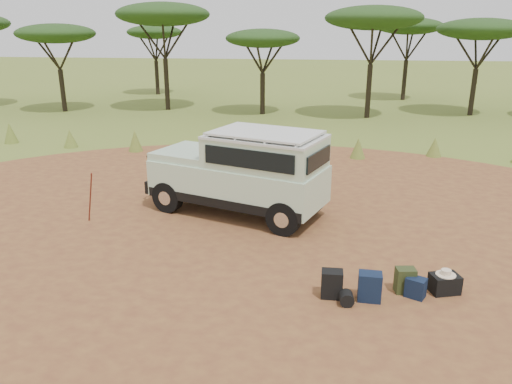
# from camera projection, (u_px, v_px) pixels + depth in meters

# --- Properties ---
(ground) EXTENTS (140.00, 140.00, 0.00)m
(ground) POSITION_uv_depth(u_px,v_px,m) (249.00, 241.00, 11.98)
(ground) COLOR olive
(ground) RESTS_ON ground
(dirt_clearing) EXTENTS (23.00, 23.00, 0.01)m
(dirt_clearing) POSITION_uv_depth(u_px,v_px,m) (249.00, 240.00, 11.98)
(dirt_clearing) COLOR brown
(dirt_clearing) RESTS_ON ground
(grass_fringe) EXTENTS (36.60, 1.60, 0.90)m
(grass_fringe) POSITION_uv_depth(u_px,v_px,m) (285.00, 144.00, 19.98)
(grass_fringe) COLOR olive
(grass_fringe) RESTS_ON ground
(acacia_treeline) EXTENTS (46.70, 13.20, 6.26)m
(acacia_treeline) POSITION_uv_depth(u_px,v_px,m) (313.00, 27.00, 28.96)
(acacia_treeline) COLOR black
(acacia_treeline) RESTS_ON ground
(safari_vehicle) EXTENTS (5.13, 3.38, 2.35)m
(safari_vehicle) POSITION_uv_depth(u_px,v_px,m) (243.00, 174.00, 13.35)
(safari_vehicle) COLOR beige
(safari_vehicle) RESTS_ON ground
(walking_staff) EXTENTS (0.44, 0.39, 1.44)m
(walking_staff) POSITION_uv_depth(u_px,v_px,m) (90.00, 198.00, 12.79)
(walking_staff) COLOR maroon
(walking_staff) RESTS_ON ground
(backpack_black) EXTENTS (0.40, 0.30, 0.55)m
(backpack_black) POSITION_uv_depth(u_px,v_px,m) (332.00, 284.00, 9.39)
(backpack_black) COLOR black
(backpack_black) RESTS_ON ground
(backpack_navy) EXTENTS (0.44, 0.32, 0.56)m
(backpack_navy) POSITION_uv_depth(u_px,v_px,m) (370.00, 287.00, 9.28)
(backpack_navy) COLOR #13203B
(backpack_navy) RESTS_ON ground
(backpack_olive) EXTENTS (0.40, 0.32, 0.50)m
(backpack_olive) POSITION_uv_depth(u_px,v_px,m) (405.00, 280.00, 9.57)
(backpack_olive) COLOR #333C1B
(backpack_olive) RESTS_ON ground
(duffel_navy) EXTENTS (0.44, 0.40, 0.40)m
(duffel_navy) POSITION_uv_depth(u_px,v_px,m) (416.00, 288.00, 9.41)
(duffel_navy) COLOR #13203B
(duffel_navy) RESTS_ON ground
(hard_case) EXTENTS (0.62, 0.52, 0.38)m
(hard_case) POSITION_uv_depth(u_px,v_px,m) (445.00, 284.00, 9.58)
(hard_case) COLOR black
(hard_case) RESTS_ON ground
(stuff_sack) EXTENTS (0.29, 0.29, 0.27)m
(stuff_sack) POSITION_uv_depth(u_px,v_px,m) (346.00, 298.00, 9.17)
(stuff_sack) COLOR black
(stuff_sack) RESTS_ON ground
(safari_hat) EXTENTS (0.38, 0.38, 0.11)m
(safari_hat) POSITION_uv_depth(u_px,v_px,m) (446.00, 273.00, 9.51)
(safari_hat) COLOR beige
(safari_hat) RESTS_ON hard_case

